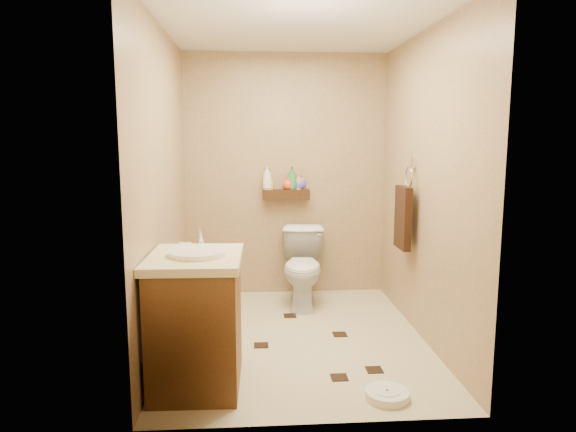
{
  "coord_description": "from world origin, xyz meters",
  "views": [
    {
      "loc": [
        -0.34,
        -3.88,
        1.57
      ],
      "look_at": [
        -0.05,
        0.25,
        0.94
      ],
      "focal_mm": 32.0,
      "sensor_mm": 36.0,
      "label": 1
    }
  ],
  "objects": [
    {
      "name": "towel_ring",
      "position": [
        0.91,
        0.25,
        0.95
      ],
      "size": [
        0.12,
        0.3,
        0.76
      ],
      "color": "silver",
      "rests_on": "wall_right"
    },
    {
      "name": "bottle_c",
      "position": [
        0.02,
        1.17,
        1.14
      ],
      "size": [
        0.15,
        0.15,
        0.14
      ],
      "primitive_type": "imported",
      "rotation": [
        0.0,
        0.0,
        2.31
      ],
      "color": "#F5501C",
      "rests_on": "wall_shelf"
    },
    {
      "name": "wall_shelf",
      "position": [
        0.0,
        1.17,
        1.02
      ],
      "size": [
        0.46,
        0.14,
        0.1
      ],
      "primitive_type": "cube",
      "color": "#3E2711",
      "rests_on": "wall_back"
    },
    {
      "name": "wall_right",
      "position": [
        1.0,
        0.0,
        1.2
      ],
      "size": [
        0.04,
        2.5,
        2.4
      ],
      "primitive_type": "cube",
      "color": "tan",
      "rests_on": "ground"
    },
    {
      "name": "floor_accents",
      "position": [
        0.04,
        -0.08,
        0.0
      ],
      "size": [
        1.13,
        1.32,
        0.01
      ],
      "color": "black",
      "rests_on": "ground"
    },
    {
      "name": "bottle_b",
      "position": [
        -0.18,
        1.17,
        1.14
      ],
      "size": [
        0.09,
        0.09,
        0.15
      ],
      "primitive_type": "imported",
      "rotation": [
        0.0,
        0.0,
        3.7
      ],
      "color": "yellow",
      "rests_on": "wall_shelf"
    },
    {
      "name": "wall_back",
      "position": [
        0.0,
        1.25,
        1.2
      ],
      "size": [
        2.0,
        0.04,
        2.4
      ],
      "primitive_type": "cube",
      "color": "tan",
      "rests_on": "ground"
    },
    {
      "name": "bottle_a",
      "position": [
        -0.19,
        1.17,
        1.19
      ],
      "size": [
        0.13,
        0.13,
        0.24
      ],
      "primitive_type": "imported",
      "rotation": [
        0.0,
        0.0,
        3.68
      ],
      "color": "white",
      "rests_on": "wall_shelf"
    },
    {
      "name": "bottle_d",
      "position": [
        0.06,
        1.17,
        1.18
      ],
      "size": [
        0.1,
        0.1,
        0.23
      ],
      "primitive_type": "imported",
      "rotation": [
        0.0,
        0.0,
        6.09
      ],
      "color": "#2E8B4C",
      "rests_on": "wall_shelf"
    },
    {
      "name": "vanity",
      "position": [
        -0.7,
        -0.72,
        0.44
      ],
      "size": [
        0.59,
        0.71,
        0.99
      ],
      "rotation": [
        0.0,
        0.0,
        -0.02
      ],
      "color": "brown",
      "rests_on": "ground"
    },
    {
      "name": "ground",
      "position": [
        0.0,
        0.0,
        0.0
      ],
      "size": [
        2.5,
        2.5,
        0.0
      ],
      "primitive_type": "plane",
      "color": "beige",
      "rests_on": "ground"
    },
    {
      "name": "bottle_e",
      "position": [
        0.13,
        1.17,
        1.15
      ],
      "size": [
        0.1,
        0.1,
        0.17
      ],
      "primitive_type": "imported",
      "rotation": [
        0.0,
        0.0,
        5.17
      ],
      "color": "#EBA54E",
      "rests_on": "wall_shelf"
    },
    {
      "name": "toilet_brush",
      "position": [
        -0.7,
        1.07,
        0.18
      ],
      "size": [
        0.11,
        0.11,
        0.5
      ],
      "color": "#1A6A60",
      "rests_on": "ground"
    },
    {
      "name": "wall_left",
      "position": [
        -1.0,
        0.0,
        1.2
      ],
      "size": [
        0.04,
        2.5,
        2.4
      ],
      "primitive_type": "cube",
      "color": "tan",
      "rests_on": "ground"
    },
    {
      "name": "bathroom_scale",
      "position": [
        0.47,
        -1.0,
        0.03
      ],
      "size": [
        0.28,
        0.28,
        0.05
      ],
      "rotation": [
        0.0,
        0.0,
        -0.04
      ],
      "color": "white",
      "rests_on": "ground"
    },
    {
      "name": "toilet",
      "position": [
        0.14,
        0.83,
        0.36
      ],
      "size": [
        0.47,
        0.74,
        0.72
      ],
      "primitive_type": "imported",
      "rotation": [
        0.0,
        0.0,
        -0.09
      ],
      "color": "white",
      "rests_on": "ground"
    },
    {
      "name": "ceiling",
      "position": [
        0.0,
        0.0,
        2.4
      ],
      "size": [
        2.0,
        2.5,
        0.02
      ],
      "primitive_type": "cube",
      "color": "silver",
      "rests_on": "wall_back"
    },
    {
      "name": "wall_front",
      "position": [
        0.0,
        -1.25,
        1.2
      ],
      "size": [
        2.0,
        0.04,
        2.4
      ],
      "primitive_type": "cube",
      "color": "tan",
      "rests_on": "ground"
    },
    {
      "name": "toilet_paper",
      "position": [
        -0.94,
        0.65,
        0.6
      ],
      "size": [
        0.12,
        0.11,
        0.12
      ],
      "color": "white",
      "rests_on": "wall_left"
    },
    {
      "name": "bottle_f",
      "position": [
        0.14,
        1.17,
        1.15
      ],
      "size": [
        0.14,
        0.14,
        0.15
      ],
      "primitive_type": "imported",
      "rotation": [
        0.0,
        0.0,
        2.91
      ],
      "color": "#4B49B7",
      "rests_on": "wall_shelf"
    }
  ]
}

